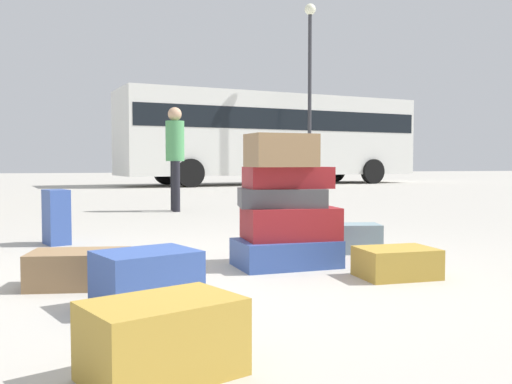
# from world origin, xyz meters

# --- Properties ---
(ground_plane) EXTENTS (80.00, 80.00, 0.00)m
(ground_plane) POSITION_xyz_m (0.00, 0.00, 0.00)
(ground_plane) COLOR #ADA89E
(suitcase_tower) EXTENTS (0.78, 0.60, 1.00)m
(suitcase_tower) POSITION_xyz_m (0.47, 0.32, 0.42)
(suitcase_tower) COLOR #334F99
(suitcase_tower) RESTS_ON ground
(suitcase_navy_behind_tower) EXTENTS (0.29, 0.35, 0.53)m
(suitcase_navy_behind_tower) POSITION_xyz_m (-1.31, 1.97, 0.26)
(suitcase_navy_behind_tower) COLOR #334F99
(suitcase_navy_behind_tower) RESTS_ON ground
(suitcase_tan_left_side) EXTENTS (0.51, 0.38, 0.20)m
(suitcase_tan_left_side) POSITION_xyz_m (1.06, -0.30, 0.10)
(suitcase_tan_left_side) COLOR #B28C33
(suitcase_tan_left_side) RESTS_ON ground
(suitcase_tan_right_side) EXTENTS (0.64, 0.55, 0.29)m
(suitcase_tan_right_side) POSITION_xyz_m (-0.67, -1.70, 0.14)
(suitcase_tan_right_side) COLOR #B28C33
(suitcase_tan_right_side) RESTS_ON ground
(suitcase_navy_white_trunk) EXTENTS (0.62, 0.55, 0.31)m
(suitcase_navy_white_trunk) POSITION_xyz_m (-0.65, -0.65, 0.15)
(suitcase_navy_white_trunk) COLOR #334F99
(suitcase_navy_white_trunk) RESTS_ON ground
(suitcase_slate_foreground_near) EXTENTS (0.57, 0.38, 0.25)m
(suitcase_slate_foreground_near) POSITION_xyz_m (1.20, 0.76, 0.13)
(suitcase_slate_foreground_near) COLOR gray
(suitcase_slate_foreground_near) RESTS_ON ground
(suitcase_brown_upright_blue) EXTENTS (0.66, 0.47, 0.23)m
(suitcase_brown_upright_blue) POSITION_xyz_m (-1.02, -0.03, 0.11)
(suitcase_brown_upright_blue) COLOR olive
(suitcase_brown_upright_blue) RESTS_ON ground
(person_bearded_onlooker) EXTENTS (0.30, 0.34, 1.67)m
(person_bearded_onlooker) POSITION_xyz_m (0.26, 5.37, 0.99)
(person_bearded_onlooker) COLOR black
(person_bearded_onlooker) RESTS_ON ground
(parked_bus) EXTENTS (11.18, 4.48, 3.15)m
(parked_bus) POSITION_xyz_m (5.04, 15.81, 1.84)
(parked_bus) COLOR silver
(parked_bus) RESTS_ON ground
(lamp_post) EXTENTS (0.36, 0.36, 5.87)m
(lamp_post) POSITION_xyz_m (5.65, 13.58, 3.85)
(lamp_post) COLOR #333338
(lamp_post) RESTS_ON ground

